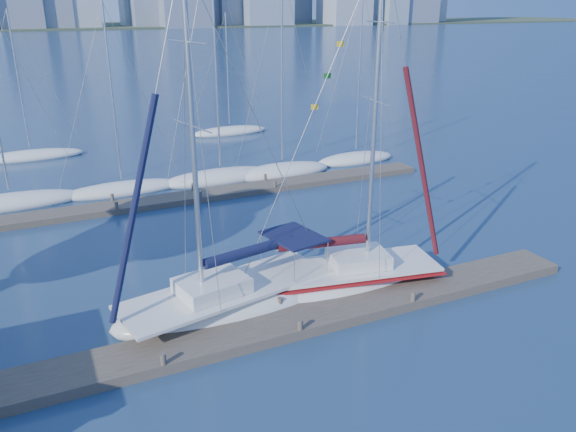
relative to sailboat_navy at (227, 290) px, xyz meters
name	(u,v)px	position (x,y,z in m)	size (l,w,h in m)	color
ground	(290,327)	(1.78, -2.05, -1.00)	(700.00, 700.00, 0.00)	#172C4A
near_dock	(290,322)	(1.78, -2.05, -0.80)	(26.00, 2.00, 0.40)	#463D33
far_dock	(212,194)	(3.78, 13.95, -0.82)	(30.00, 1.80, 0.36)	#463D33
far_shore	(32,27)	(1.78, 317.95, -1.00)	(800.00, 100.00, 1.50)	#38472D
sailboat_navy	(227,290)	(0.00, 0.00, 0.00)	(9.54, 4.75, 13.60)	silver
sailboat_maroon	(345,264)	(5.27, -0.15, 0.10)	(9.00, 4.30, 14.26)	silver
bg_boat_0	(11,202)	(-7.81, 17.27, -0.72)	(8.84, 4.52, 13.94)	silver
bg_boat_1	(123,189)	(-1.25, 17.18, -0.76)	(8.11, 3.61, 12.02)	silver
bg_boat_2	(221,177)	(5.38, 17.01, -0.69)	(8.59, 4.75, 16.06)	silver
bg_boat_3	(282,171)	(9.84, 16.53, -0.70)	(7.45, 3.18, 14.09)	silver
bg_boat_5	(356,158)	(16.46, 17.39, -0.73)	(6.76, 3.20, 12.90)	silver
bg_boat_6	(31,156)	(-6.39, 28.91, -0.77)	(8.12, 3.06, 11.54)	silver
bg_boat_7	(230,131)	(10.91, 31.00, -0.77)	(7.41, 2.53, 11.13)	silver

